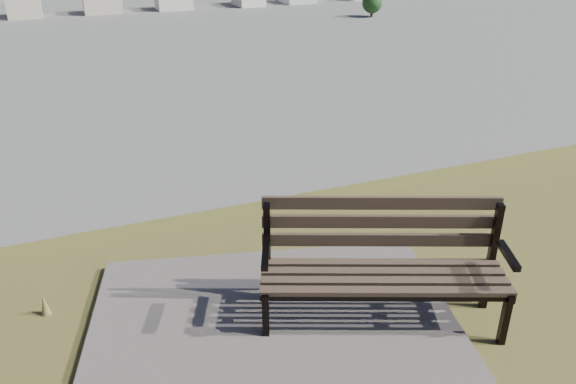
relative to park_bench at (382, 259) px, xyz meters
name	(u,v)px	position (x,y,z in m)	size (l,w,h in m)	color
park_bench	(382,259)	(0.00, 0.00, 0.00)	(2.00, 1.29, 1.00)	#3D2E23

